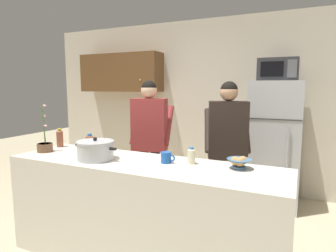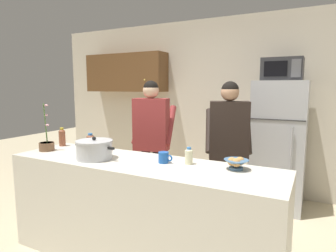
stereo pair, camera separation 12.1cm
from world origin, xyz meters
TOP-DOWN VIEW (x-y plane):
  - back_wall_unit at (-0.23, 2.27)m, footprint 6.00×0.48m
  - kitchen_island at (0.00, 0.00)m, footprint 2.48×0.68m
  - refrigerator at (0.94, 1.85)m, footprint 0.64×0.68m
  - microwave at (0.94, 1.83)m, footprint 0.48×0.37m
  - person_near_pot at (-0.43, 0.94)m, footprint 0.56×0.49m
  - person_by_sink at (0.53, 0.95)m, footprint 0.59×0.53m
  - cooking_pot at (-0.42, -0.09)m, footprint 0.44×0.33m
  - coffee_mug at (0.21, 0.07)m, footprint 0.13×0.09m
  - bread_bowl at (0.81, 0.15)m, footprint 0.20×0.20m
  - bottle_near_edge at (-0.70, 0.16)m, footprint 0.08×0.08m
  - bottle_mid_counter at (-1.13, 0.19)m, footprint 0.07×0.07m
  - bottle_far_corner at (0.42, 0.13)m, footprint 0.07×0.07m
  - potted_orchid at (-1.09, -0.06)m, footprint 0.15×0.15m

SIDE VIEW (x-z plane):
  - kitchen_island at x=0.00m, z-range 0.00..0.92m
  - refrigerator at x=0.94m, z-range 0.00..1.65m
  - coffee_mug at x=0.21m, z-range 0.92..1.02m
  - bread_bowl at x=0.81m, z-range 0.92..1.02m
  - potted_orchid at x=-1.09m, z-range 0.74..1.23m
  - bottle_far_corner at x=0.42m, z-range 0.92..1.06m
  - cooking_pot at x=-0.42m, z-range 0.90..1.11m
  - bottle_near_edge at x=-0.70m, z-range 0.92..1.10m
  - person_by_sink at x=0.53m, z-range 0.20..1.83m
  - bottle_mid_counter at x=-1.13m, z-range 0.92..1.12m
  - person_near_pot at x=-0.43m, z-range 0.20..1.85m
  - back_wall_unit at x=-0.23m, z-range 0.07..2.67m
  - microwave at x=0.94m, z-range 1.65..1.93m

